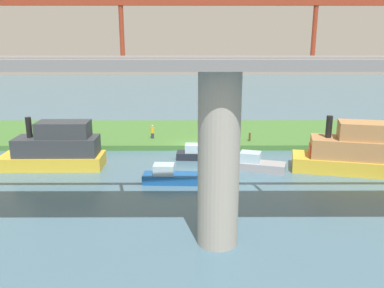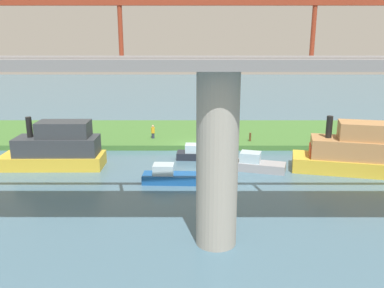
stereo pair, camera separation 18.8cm
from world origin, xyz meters
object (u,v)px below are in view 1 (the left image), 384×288
(person_on_bank, at_px, (152,132))
(pontoon_yellow, at_px, (354,152))
(mooring_post, at_px, (250,137))
(motorboat_white, at_px, (55,149))
(houseboat_blue, at_px, (170,176))
(riverboat_paddlewheel, at_px, (198,154))
(motorboat_red, at_px, (256,164))
(bridge_pylon, at_px, (219,160))

(person_on_bank, distance_m, pontoon_yellow, 19.22)
(mooring_post, height_order, pontoon_yellow, pontoon_yellow)
(motorboat_white, relative_size, houseboat_blue, 1.95)
(mooring_post, relative_size, motorboat_white, 0.10)
(riverboat_paddlewheel, bearing_deg, mooring_post, -140.13)
(person_on_bank, relative_size, houseboat_blue, 0.32)
(motorboat_white, height_order, houseboat_blue, motorboat_white)
(person_on_bank, relative_size, motorboat_red, 0.29)
(mooring_post, bearing_deg, pontoon_yellow, 131.90)
(person_on_bank, xyz_separation_m, motorboat_white, (7.29, 7.90, 0.38))
(motorboat_red, height_order, houseboat_blue, motorboat_red)
(person_on_bank, height_order, motorboat_white, motorboat_white)
(bridge_pylon, distance_m, riverboat_paddlewheel, 15.60)
(motorboat_red, distance_m, pontoon_yellow, 7.83)
(motorboat_red, relative_size, riverboat_paddlewheel, 1.15)
(bridge_pylon, relative_size, person_on_bank, 6.55)
(motorboat_red, bearing_deg, motorboat_white, -2.60)
(riverboat_paddlewheel, xyz_separation_m, houseboat_blue, (2.22, 5.99, 0.03))
(person_on_bank, xyz_separation_m, mooring_post, (-9.76, 1.13, -0.28))
(pontoon_yellow, height_order, houseboat_blue, pontoon_yellow)
(motorboat_red, relative_size, houseboat_blue, 1.10)
(riverboat_paddlewheel, bearing_deg, person_on_bank, -50.59)
(motorboat_white, distance_m, pontoon_yellow, 24.24)
(motorboat_white, distance_m, riverboat_paddlewheel, 12.11)
(motorboat_red, height_order, riverboat_paddlewheel, motorboat_red)
(person_on_bank, distance_m, mooring_post, 9.83)
(pontoon_yellow, distance_m, houseboat_blue, 14.85)
(pontoon_yellow, xyz_separation_m, houseboat_blue, (14.61, 2.39, -1.16))
(mooring_post, xyz_separation_m, riverboat_paddlewheel, (5.24, 4.37, -0.44))
(person_on_bank, bearing_deg, mooring_post, 173.38)
(person_on_bank, bearing_deg, houseboat_blue, 101.34)
(person_on_bank, relative_size, riverboat_paddlewheel, 0.34)
(bridge_pylon, bearing_deg, person_on_bank, -75.62)
(riverboat_paddlewheel, relative_size, pontoon_yellow, 0.44)
(motorboat_white, bearing_deg, houseboat_blue, 159.46)
(motorboat_white, height_order, motorboat_red, motorboat_white)
(bridge_pylon, xyz_separation_m, mooring_post, (-4.49, -19.42, -3.63))
(mooring_post, xyz_separation_m, motorboat_white, (17.06, 6.77, 0.66))
(houseboat_blue, bearing_deg, motorboat_red, -157.47)
(houseboat_blue, bearing_deg, riverboat_paddlewheel, -110.32)
(motorboat_white, bearing_deg, bridge_pylon, 134.80)
(bridge_pylon, bearing_deg, motorboat_white, -45.20)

